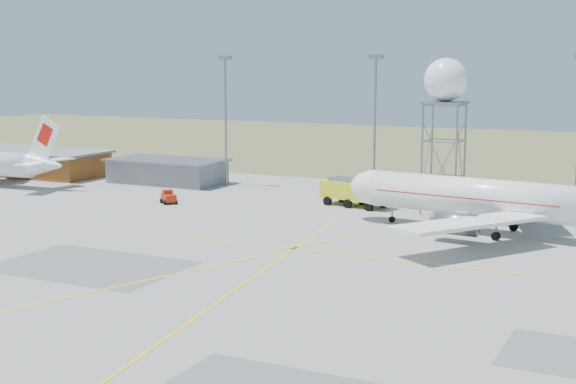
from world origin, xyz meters
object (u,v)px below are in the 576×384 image
at_px(radar_tower, 444,127).
at_px(baggage_tug, 169,199).
at_px(fire_truck, 357,193).
at_px(airliner_main, 493,199).

height_order(radar_tower, baggage_tug, radar_tower).
xyz_separation_m(radar_tower, fire_truck, (-11.78, -0.15, -9.32)).
bearing_deg(fire_truck, airliner_main, -12.11).
relative_size(airliner_main, fire_truck, 3.76).
bearing_deg(airliner_main, radar_tower, -42.57).
height_order(airliner_main, fire_truck, airliner_main).
distance_m(airliner_main, radar_tower, 15.24).
relative_size(fire_truck, baggage_tug, 3.51).
relative_size(airliner_main, baggage_tug, 13.20).
bearing_deg(fire_truck, radar_tower, 15.02).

